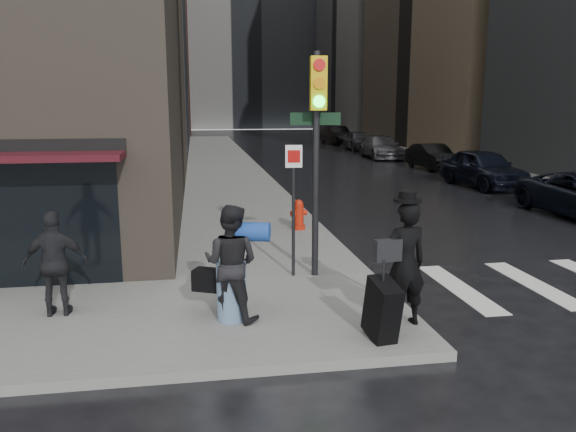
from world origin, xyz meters
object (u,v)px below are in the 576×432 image
object	(u,v)px
man_overcoat	(400,271)
fire_hydrant	(299,216)
parked_car_1	(483,168)
parked_car_5	(337,135)
traffic_light	(315,135)
parked_car_4	(359,140)
parked_car_2	(432,157)
man_jeans	(231,263)
parked_car_3	(381,147)
man_greycoat	(56,263)

from	to	relation	value
man_overcoat	fire_hydrant	xyz separation A→B (m)	(-0.26, 7.08, -0.54)
parked_car_1	parked_car_5	bearing A→B (deg)	85.87
traffic_light	fire_hydrant	world-z (taller)	traffic_light
parked_car_1	parked_car_5	xyz separation A→B (m)	(0.29, 26.85, -0.02)
parked_car_4	parked_car_5	distance (m)	6.71
man_overcoat	parked_car_1	bearing A→B (deg)	-129.80
parked_car_2	man_jeans	bearing A→B (deg)	-123.28
traffic_light	parked_car_3	world-z (taller)	traffic_light
fire_hydrant	parked_car_4	distance (m)	29.43
parked_car_1	parked_car_5	size ratio (longest dim) A/B	0.99
fire_hydrant	parked_car_3	distance (m)	23.03
man_jeans	parked_car_3	distance (m)	29.73
parked_car_5	traffic_light	bearing A→B (deg)	-110.52
fire_hydrant	parked_car_1	distance (m)	12.17
man_overcoat	parked_car_4	size ratio (longest dim) A/B	0.49
fire_hydrant	parked_car_2	world-z (taller)	parked_car_2
man_greycoat	fire_hydrant	size ratio (longest dim) A/B	2.10
traffic_light	parked_car_1	world-z (taller)	traffic_light
man_overcoat	traffic_light	bearing A→B (deg)	-82.41
traffic_light	parked_car_4	distance (m)	33.74
parked_car_1	parked_car_4	bearing A→B (deg)	85.39
parked_car_4	parked_car_2	bearing A→B (deg)	-87.91
parked_car_1	parked_car_2	size ratio (longest dim) A/B	1.15
traffic_light	parked_car_3	distance (m)	27.28
traffic_light	parked_car_5	bearing A→B (deg)	79.24
parked_car_4	parked_car_5	size ratio (longest dim) A/B	0.89
traffic_light	man_overcoat	bearing A→B (deg)	-70.73
man_greycoat	parked_car_3	world-z (taller)	man_greycoat
fire_hydrant	parked_car_5	xyz separation A→B (m)	(9.81, 34.43, 0.29)
parked_car_2	parked_car_1	bearing A→B (deg)	-97.47
man_greycoat	fire_hydrant	xyz separation A→B (m)	(5.04, 5.67, -0.50)
man_greycoat	man_jeans	bearing A→B (deg)	167.11
man_jeans	parked_car_4	xyz separation A→B (m)	(12.16, 34.04, -0.34)
man_jeans	parked_car_2	bearing A→B (deg)	-96.01
traffic_light	parked_car_2	distance (m)	21.53
man_overcoat	man_greycoat	size ratio (longest dim) A/B	1.23
man_overcoat	parked_car_1	size ratio (longest dim) A/B	0.44
traffic_light	parked_car_2	size ratio (longest dim) A/B	1.04
man_jeans	parked_car_1	world-z (taller)	man_jeans
man_jeans	man_greycoat	distance (m)	2.86
man_greycoat	traffic_light	world-z (taller)	traffic_light
man_overcoat	parked_car_5	xyz separation A→B (m)	(9.54, 41.51, -0.25)
parked_car_3	parked_car_4	bearing A→B (deg)	88.35
man_greycoat	fire_hydrant	world-z (taller)	man_greycoat
man_greycoat	parked_car_1	distance (m)	19.69
parked_car_4	parked_car_5	bearing A→B (deg)	91.99
man_jeans	parked_car_2	xyz separation A→B (m)	(12.38, 20.61, -0.39)
parked_car_5	parked_car_1	bearing A→B (deg)	-96.27
traffic_light	man_greycoat	bearing A→B (deg)	-159.14
parked_car_2	man_greycoat	bearing A→B (deg)	-129.51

